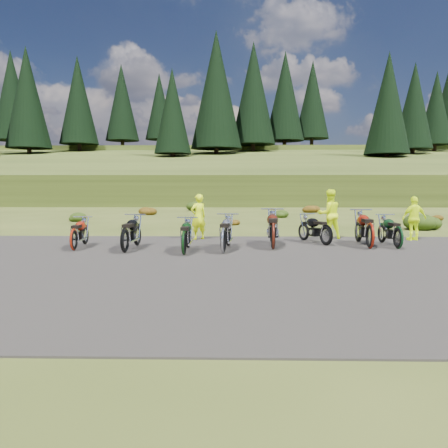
{
  "coord_description": "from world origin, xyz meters",
  "views": [
    {
      "loc": [
        -0.35,
        -12.81,
        1.98
      ],
      "look_at": [
        -0.65,
        1.24,
        0.75
      ],
      "focal_mm": 35.0,
      "sensor_mm": 36.0,
      "label": 1
    }
  ],
  "objects_px": {
    "person_middle": "(198,218)",
    "motorcycle_7": "(398,250)",
    "motorcycle_3": "(223,254)",
    "motorcycle_0": "(125,254)"
  },
  "relations": [
    {
      "from": "motorcycle_3",
      "to": "person_middle",
      "type": "distance_m",
      "value": 3.55
    },
    {
      "from": "motorcycle_7",
      "to": "motorcycle_3",
      "type": "bearing_deg",
      "value": 98.48
    },
    {
      "from": "motorcycle_0",
      "to": "motorcycle_3",
      "type": "relative_size",
      "value": 0.98
    },
    {
      "from": "motorcycle_0",
      "to": "person_middle",
      "type": "relative_size",
      "value": 1.26
    },
    {
      "from": "person_middle",
      "to": "motorcycle_3",
      "type": "bearing_deg",
      "value": 73.91
    },
    {
      "from": "motorcycle_3",
      "to": "motorcycle_0",
      "type": "bearing_deg",
      "value": 94.28
    },
    {
      "from": "motorcycle_3",
      "to": "motorcycle_7",
      "type": "height_order",
      "value": "motorcycle_3"
    },
    {
      "from": "motorcycle_7",
      "to": "person_middle",
      "type": "xyz_separation_m",
      "value": [
        -6.4,
        2.28,
        0.83
      ]
    },
    {
      "from": "person_middle",
      "to": "motorcycle_7",
      "type": "bearing_deg",
      "value": 127.68
    },
    {
      "from": "motorcycle_7",
      "to": "person_middle",
      "type": "distance_m",
      "value": 6.84
    }
  ]
}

